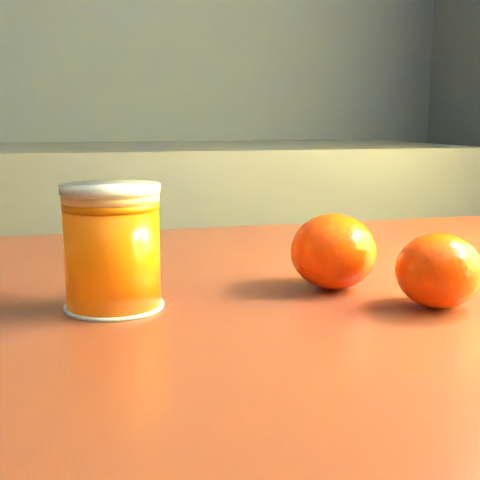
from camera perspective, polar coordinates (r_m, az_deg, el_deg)
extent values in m
cube|color=maroon|center=(0.59, 6.50, -6.84)|extent=(1.11, 0.78, 0.04)
cylinder|color=#DB5004|center=(0.54, -10.82, -1.30)|extent=(0.08, 0.08, 0.09)
cylinder|color=#F4AE63|center=(0.54, -10.99, 3.60)|extent=(0.08, 0.08, 0.01)
cylinder|color=silver|center=(0.54, -11.01, 4.23)|extent=(0.08, 0.08, 0.00)
ellipsoid|color=#FF3B05|center=(0.60, 7.98, -0.97)|extent=(0.09, 0.09, 0.07)
ellipsoid|color=#FF3B05|center=(0.56, 16.60, -2.51)|extent=(0.08, 0.08, 0.06)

